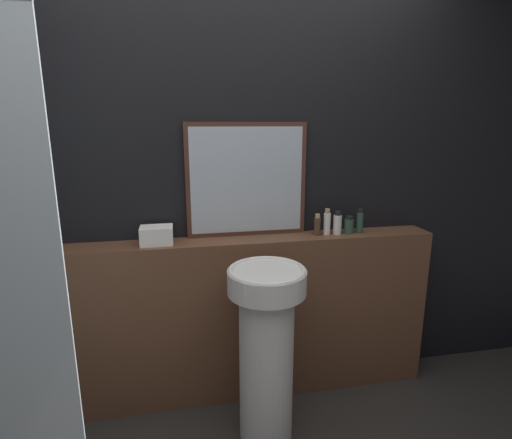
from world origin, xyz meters
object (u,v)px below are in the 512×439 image
(shampoo_bottle, at_px, (317,225))
(lotion_bottle, at_px, (337,223))
(conditioner_bottle, at_px, (327,223))
(hand_soap_bottle, at_px, (360,222))
(towel_stack, at_px, (157,235))
(mirror, at_px, (247,180))
(body_wash_bottle, at_px, (349,225))
(pedestal_sink, at_px, (266,346))

(shampoo_bottle, xyz_separation_m, lotion_bottle, (0.12, -0.00, 0.01))
(conditioner_bottle, bearing_deg, lotion_bottle, -0.00)
(shampoo_bottle, height_order, hand_soap_bottle, hand_soap_bottle)
(hand_soap_bottle, bearing_deg, shampoo_bottle, -180.00)
(towel_stack, bearing_deg, hand_soap_bottle, 0.00)
(lotion_bottle, distance_m, hand_soap_bottle, 0.14)
(mirror, bearing_deg, shampoo_bottle, -11.43)
(conditioner_bottle, relative_size, lotion_bottle, 1.12)
(towel_stack, height_order, body_wash_bottle, body_wash_bottle)
(pedestal_sink, distance_m, conditioner_bottle, 0.78)
(mirror, distance_m, towel_stack, 0.58)
(pedestal_sink, height_order, mirror, mirror)
(mirror, bearing_deg, body_wash_bottle, -7.74)
(mirror, xyz_separation_m, lotion_bottle, (0.53, -0.08, -0.26))
(towel_stack, relative_size, conditioner_bottle, 1.11)
(body_wash_bottle, xyz_separation_m, hand_soap_bottle, (0.07, 0.00, 0.02))
(shampoo_bottle, distance_m, conditioner_bottle, 0.06)
(pedestal_sink, height_order, lotion_bottle, lotion_bottle)
(pedestal_sink, height_order, shampoo_bottle, shampoo_bottle)
(pedestal_sink, xyz_separation_m, hand_soap_bottle, (0.65, 0.38, 0.52))
(lotion_bottle, xyz_separation_m, body_wash_bottle, (0.07, 0.00, -0.02))
(shampoo_bottle, xyz_separation_m, body_wash_bottle, (0.20, 0.00, -0.01))
(pedestal_sink, distance_m, hand_soap_bottle, 0.91)
(pedestal_sink, relative_size, hand_soap_bottle, 6.35)
(lotion_bottle, bearing_deg, hand_soap_bottle, 0.00)
(towel_stack, xyz_separation_m, conditioner_bottle, (0.97, 0.00, 0.02))
(body_wash_bottle, height_order, hand_soap_bottle, hand_soap_bottle)
(body_wash_bottle, bearing_deg, hand_soap_bottle, 0.00)
(lotion_bottle, relative_size, hand_soap_bottle, 0.93)
(pedestal_sink, xyz_separation_m, body_wash_bottle, (0.58, 0.38, 0.50))
(body_wash_bottle, bearing_deg, mirror, 172.26)
(shampoo_bottle, height_order, conditioner_bottle, conditioner_bottle)
(mirror, distance_m, lotion_bottle, 0.59)
(pedestal_sink, xyz_separation_m, conditioner_bottle, (0.44, 0.38, 0.53))
(pedestal_sink, distance_m, shampoo_bottle, 0.74)
(mirror, distance_m, shampoo_bottle, 0.49)
(towel_stack, bearing_deg, pedestal_sink, -35.44)
(hand_soap_bottle, bearing_deg, lotion_bottle, -180.00)
(lotion_bottle, bearing_deg, conditioner_bottle, 180.00)
(pedestal_sink, bearing_deg, mirror, 92.31)
(pedestal_sink, distance_m, body_wash_bottle, 0.86)
(pedestal_sink, bearing_deg, towel_stack, 144.56)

